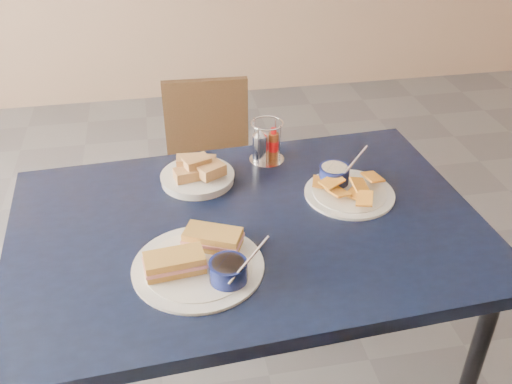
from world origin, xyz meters
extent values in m
plane|color=#4F4F54|center=(0.00, 0.00, 0.00)|extent=(6.00, 6.00, 0.00)
cube|color=black|center=(-0.09, -0.09, 0.73)|extent=(1.30, 0.90, 0.04)
cylinder|color=black|center=(-0.63, 0.25, 0.35)|extent=(0.04, 0.04, 0.71)
cylinder|color=black|center=(0.46, 0.25, 0.35)|extent=(0.04, 0.04, 0.71)
cube|color=black|center=(-0.10, 0.76, 0.37)|extent=(0.37, 0.36, 0.03)
cylinder|color=black|center=(-0.24, 0.62, 0.17)|extent=(0.03, 0.03, 0.35)
cylinder|color=black|center=(0.04, 0.62, 0.17)|extent=(0.03, 0.03, 0.35)
cylinder|color=black|center=(-0.24, 0.89, 0.17)|extent=(0.03, 0.03, 0.35)
cylinder|color=black|center=(0.04, 0.89, 0.17)|extent=(0.03, 0.03, 0.35)
cube|color=black|center=(-0.10, 0.91, 0.57)|extent=(0.36, 0.05, 0.37)
cylinder|color=white|center=(-0.24, -0.24, 0.75)|extent=(0.32, 0.32, 0.01)
cylinder|color=white|center=(-0.24, -0.24, 0.76)|extent=(0.26, 0.26, 0.00)
cube|color=gold|center=(-0.29, -0.25, 0.78)|extent=(0.15, 0.08, 0.04)
cube|color=tan|center=(-0.29, -0.25, 0.78)|extent=(0.15, 0.09, 0.01)
cube|color=gold|center=(-0.19, -0.18, 0.78)|extent=(0.16, 0.12, 0.04)
cube|color=tan|center=(-0.19, -0.18, 0.78)|extent=(0.16, 0.13, 0.01)
cylinder|color=#0A0F38|center=(-0.17, -0.31, 0.79)|extent=(0.09, 0.09, 0.05)
cylinder|color=black|center=(-0.17, -0.31, 0.80)|extent=(0.08, 0.08, 0.01)
cylinder|color=silver|center=(-0.13, -0.33, 0.83)|extent=(0.11, 0.07, 0.08)
cylinder|color=white|center=(0.23, -0.01, 0.75)|extent=(0.26, 0.26, 0.01)
cylinder|color=white|center=(0.23, -0.01, 0.76)|extent=(0.21, 0.21, 0.00)
cube|color=orange|center=(0.16, 0.03, 0.76)|extent=(0.08, 0.06, 0.02)
cube|color=orange|center=(0.24, -0.04, 0.77)|extent=(0.08, 0.08, 0.02)
cube|color=orange|center=(0.18, -0.03, 0.77)|extent=(0.06, 0.07, 0.02)
cube|color=orange|center=(0.25, -0.02, 0.78)|extent=(0.05, 0.07, 0.03)
cube|color=orange|center=(0.24, -0.08, 0.78)|extent=(0.07, 0.08, 0.02)
cube|color=orange|center=(0.30, 0.01, 0.79)|extent=(0.06, 0.07, 0.02)
cube|color=orange|center=(0.17, 0.00, 0.79)|extent=(0.08, 0.07, 0.02)
cylinder|color=#0A0F38|center=(0.20, 0.05, 0.79)|extent=(0.09, 0.09, 0.05)
cylinder|color=beige|center=(0.20, 0.05, 0.80)|extent=(0.08, 0.08, 0.01)
cylinder|color=silver|center=(0.24, 0.03, 0.83)|extent=(0.11, 0.07, 0.08)
cylinder|color=white|center=(-0.20, 0.15, 0.76)|extent=(0.22, 0.22, 0.02)
cylinder|color=white|center=(-0.20, 0.15, 0.77)|extent=(0.18, 0.18, 0.00)
cube|color=tan|center=(-0.23, 0.13, 0.79)|extent=(0.08, 0.06, 0.03)
cube|color=tan|center=(-0.18, 0.18, 0.79)|extent=(0.09, 0.07, 0.03)
cube|color=tan|center=(-0.16, 0.12, 0.80)|extent=(0.09, 0.08, 0.03)
cube|color=tan|center=(-0.22, 0.17, 0.81)|extent=(0.08, 0.06, 0.03)
cube|color=tan|center=(-0.20, 0.15, 0.81)|extent=(0.09, 0.07, 0.03)
cylinder|color=silver|center=(0.03, 0.23, 0.75)|extent=(0.11, 0.11, 0.01)
cylinder|color=silver|center=(0.06, 0.27, 0.82)|extent=(0.01, 0.01, 0.13)
cylinder|color=silver|center=(0.00, 0.27, 0.82)|extent=(0.01, 0.01, 0.13)
cylinder|color=silver|center=(0.00, 0.20, 0.82)|extent=(0.01, 0.01, 0.13)
cylinder|color=silver|center=(0.06, 0.20, 0.82)|extent=(0.01, 0.01, 0.13)
torus|color=silver|center=(0.03, 0.23, 0.88)|extent=(0.10, 0.10, 0.00)
cylinder|color=silver|center=(0.01, 0.23, 0.80)|extent=(0.05, 0.05, 0.08)
cone|color=silver|center=(0.01, 0.23, 0.85)|extent=(0.04, 0.04, 0.02)
cylinder|color=brown|center=(0.05, 0.24, 0.80)|extent=(0.03, 0.03, 0.08)
cylinder|color=#B00A0A|center=(0.05, 0.24, 0.80)|extent=(0.03, 0.03, 0.03)
cylinder|color=#B00A0A|center=(0.05, 0.24, 0.85)|extent=(0.02, 0.02, 0.02)
camera|label=1|loc=(-0.29, -1.30, 1.66)|focal=40.00mm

